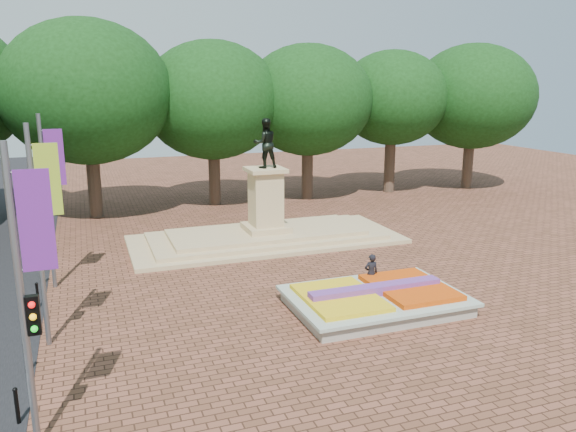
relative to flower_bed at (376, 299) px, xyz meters
name	(u,v)px	position (x,y,z in m)	size (l,w,h in m)	color
ground	(328,293)	(-1.03, 2.00, -0.38)	(90.00, 90.00, 0.00)	brown
flower_bed	(376,299)	(0.00, 0.00, 0.00)	(6.30, 4.30, 0.91)	gray
monument	(266,225)	(-1.03, 10.00, 0.50)	(14.00, 6.00, 6.40)	tan
tree_row_back	(252,105)	(1.31, 20.00, 6.29)	(44.80, 8.80, 10.43)	#3C2B20
banner_poles	(41,229)	(-11.10, 0.69, 3.50)	(0.88, 11.17, 7.00)	slate
bollard_row	(29,338)	(-11.73, 0.50, 0.15)	(0.12, 13.12, 0.98)	black
pedestrian	(371,273)	(0.63, 1.58, 0.40)	(0.57, 0.37, 1.56)	black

